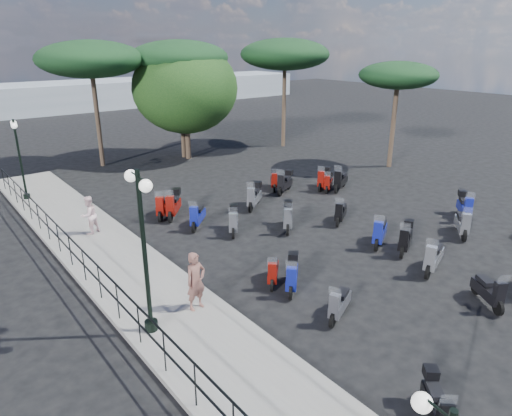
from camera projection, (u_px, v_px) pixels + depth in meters
ground at (332, 256)px, 16.72m from camera, size 120.00×120.00×0.00m
sidewalk at (131, 276)px, 15.13m from camera, size 3.00×30.00×0.15m
railing at (91, 267)px, 13.95m from camera, size 0.04×26.04×1.10m
lamp_post_1 at (144, 243)px, 11.33m from camera, size 0.39×1.30×4.43m
lamp_post_2 at (19, 154)px, 21.62m from camera, size 0.42×1.13×3.87m
woman at (196, 281)px, 12.90m from camera, size 0.68×0.49×1.74m
pedestrian_far at (89, 215)px, 18.07m from camera, size 0.93×0.84×1.55m
scooter_0 at (436, 404)px, 9.30m from camera, size 1.13×1.20×1.20m
scooter_1 at (339, 304)px, 12.85m from camera, size 1.46×0.82×1.25m
scooter_2 at (273, 272)px, 14.70m from camera, size 1.08×1.13×1.18m
scooter_3 at (197, 217)px, 19.14m from camera, size 1.32×1.28×1.38m
scooter_4 at (163, 207)px, 20.24m from camera, size 1.25×1.41×1.42m
scooter_6 at (489, 291)px, 13.48m from camera, size 0.97×1.41×1.28m
scooter_7 at (292, 275)px, 14.32m from camera, size 1.28×1.26×1.30m
scooter_8 at (234, 221)px, 18.59m from camera, size 1.16×1.43×1.34m
scooter_9 at (174, 205)px, 20.24m from camera, size 1.37×1.52×1.49m
scooter_11 at (433, 258)px, 15.41m from camera, size 1.76×0.84×1.45m
scooter_12 at (405, 239)px, 16.91m from camera, size 1.60×0.98×1.38m
scooter_13 at (288, 217)px, 18.92m from camera, size 1.31×1.42×1.40m
scooter_14 at (254, 197)px, 21.38m from camera, size 1.53×1.27×1.45m
scooter_15 at (274, 180)px, 24.16m from camera, size 1.09×1.33×1.26m
scooter_18 at (379, 233)px, 17.47m from camera, size 1.64×1.04×1.44m
scooter_19 at (341, 213)px, 19.64m from camera, size 1.45×0.99×1.31m
scooter_20 at (285, 183)px, 23.58m from camera, size 1.60×1.01×1.39m
scooter_21 at (324, 179)px, 24.19m from camera, size 1.60×1.02×1.39m
scooter_23 at (462, 224)px, 18.31m from camera, size 1.47×1.21×1.43m
scooter_24 at (464, 206)px, 20.13m from camera, size 1.47×1.30×1.43m
scooter_25 at (328, 182)px, 23.89m from camera, size 1.28×0.98×1.18m
scooter_26 at (340, 181)px, 23.93m from camera, size 1.73×1.01×1.49m
broadleaf_tree at (185, 88)px, 29.06m from camera, size 6.71×6.71×7.43m
pine_0 at (179, 58)px, 28.81m from camera, size 6.27×6.27×7.53m
pine_1 at (285, 54)px, 32.00m from camera, size 6.28×6.28×7.64m
pine_2 at (91, 59)px, 26.63m from camera, size 6.21×6.21×7.51m
pine_3 at (398, 76)px, 26.77m from camera, size 4.60×4.60×6.33m
distant_hills at (26, 99)px, 49.41m from camera, size 70.00×8.00×3.00m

